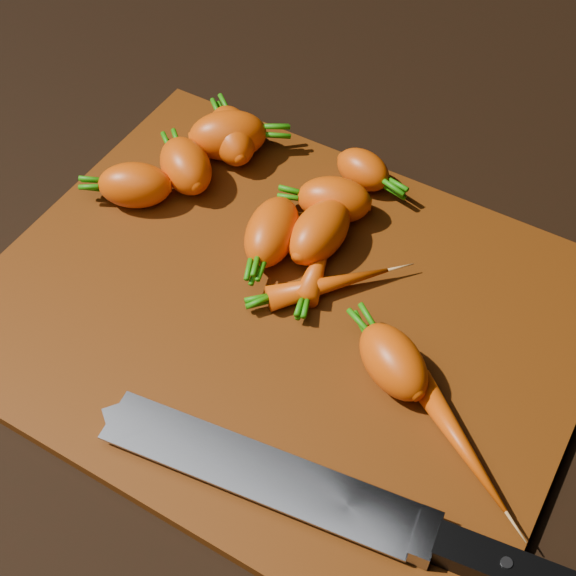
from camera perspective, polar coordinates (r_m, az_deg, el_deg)
The scene contains 15 objects.
ground at distance 0.69m, azimuth -0.42°, elevation -2.35°, with size 2.00×2.00×0.01m, color black.
cutting_board at distance 0.69m, azimuth -0.42°, elevation -1.81°, with size 0.50×0.40×0.01m, color #572608.
carrot_0 at distance 0.80m, azimuth -4.30°, elevation 10.78°, with size 0.08×0.05×0.05m, color #CC4100.
carrot_1 at distance 0.77m, azimuth -7.29°, elevation 8.61°, with size 0.07×0.05×0.05m, color #CC4100.
carrot_2 at distance 0.71m, azimuth -1.16°, elevation 4.03°, with size 0.08×0.04×0.04m, color #CC4100.
carrot_3 at distance 0.71m, azimuth 2.25°, elevation 4.00°, with size 0.08×0.04×0.04m, color #CC4100.
carrot_4 at distance 0.74m, azimuth 3.31°, elevation 6.28°, with size 0.07×0.04×0.04m, color #CC4100.
carrot_5 at distance 0.77m, azimuth 5.35°, elevation 8.38°, with size 0.06×0.04×0.04m, color #CC4100.
carrot_6 at distance 0.63m, azimuth 7.49°, elevation -5.20°, with size 0.07×0.04×0.04m, color #CC4100.
carrot_7 at distance 0.68m, azimuth 2.91°, elevation 0.26°, with size 0.11×0.02×0.02m, color #CC4100.
carrot_8 at distance 0.62m, azimuth 12.09°, elevation -10.60°, with size 0.12×0.02×0.02m, color #CC4100.
carrot_9 at distance 0.70m, azimuth 2.21°, elevation 1.85°, with size 0.09×0.02×0.02m, color #CC4100.
carrot_10 at distance 0.80m, azimuth -4.04°, elevation 10.76°, with size 0.08×0.04×0.04m, color #CC4100.
carrot_11 at distance 0.76m, azimuth -10.84°, elevation 7.19°, with size 0.07×0.04×0.04m, color #CC4100.
knife at distance 0.59m, azimuth -0.12°, elevation -13.67°, with size 0.39×0.08×0.02m.
Camera 1 is at (0.21, -0.35, 0.56)m, focal length 50.00 mm.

